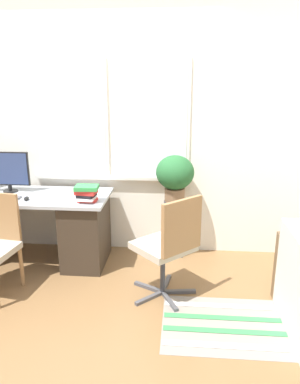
{
  "coord_description": "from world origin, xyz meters",
  "views": [
    {
      "loc": [
        0.89,
        -3.16,
        1.83
      ],
      "look_at": [
        0.61,
        0.17,
        0.84
      ],
      "focal_mm": 35.0,
      "sensor_mm": 36.0,
      "label": 1
    }
  ],
  "objects_px": {
    "mouse": "(26,198)",
    "office_chair_swivel": "(169,245)",
    "potted_plant": "(175,175)",
    "monitor": "(8,171)",
    "plant_stand": "(174,210)",
    "book_stack": "(87,193)"
  },
  "relations": [
    {
      "from": "monitor",
      "to": "potted_plant",
      "type": "distance_m",
      "value": 1.71
    },
    {
      "from": "monitor",
      "to": "potted_plant",
      "type": "relative_size",
      "value": 0.92
    },
    {
      "from": "book_stack",
      "to": "potted_plant",
      "type": "relative_size",
      "value": 0.47
    },
    {
      "from": "monitor",
      "to": "mouse",
      "type": "xyz_separation_m",
      "value": [
        0.28,
        -0.27,
        -0.21
      ]
    },
    {
      "from": "office_chair_swivel",
      "to": "monitor",
      "type": "bearing_deg",
      "value": -66.39
    },
    {
      "from": "plant_stand",
      "to": "office_chair_swivel",
      "type": "bearing_deg",
      "value": -92.17
    },
    {
      "from": "office_chair_swivel",
      "to": "potted_plant",
      "type": "height_order",
      "value": "potted_plant"
    },
    {
      "from": "book_stack",
      "to": "potted_plant",
      "type": "xyz_separation_m",
      "value": [
        0.83,
        0.35,
        0.11
      ]
    },
    {
      "from": "monitor",
      "to": "potted_plant",
      "type": "xyz_separation_m",
      "value": [
        1.7,
        0.09,
        -0.03
      ]
    },
    {
      "from": "monitor",
      "to": "book_stack",
      "type": "distance_m",
      "value": 0.93
    },
    {
      "from": "mouse",
      "to": "potted_plant",
      "type": "relative_size",
      "value": 0.15
    },
    {
      "from": "plant_stand",
      "to": "potted_plant",
      "type": "xyz_separation_m",
      "value": [
        0.0,
        0.0,
        0.38
      ]
    },
    {
      "from": "monitor",
      "to": "book_stack",
      "type": "height_order",
      "value": "monitor"
    },
    {
      "from": "monitor",
      "to": "book_stack",
      "type": "bearing_deg",
      "value": -16.68
    },
    {
      "from": "book_stack",
      "to": "potted_plant",
      "type": "bearing_deg",
      "value": 23.02
    },
    {
      "from": "office_chair_swivel",
      "to": "plant_stand",
      "type": "relative_size",
      "value": 1.47
    },
    {
      "from": "mouse",
      "to": "office_chair_swivel",
      "type": "distance_m",
      "value": 1.48
    },
    {
      "from": "mouse",
      "to": "office_chair_swivel",
      "type": "height_order",
      "value": "office_chair_swivel"
    },
    {
      "from": "office_chair_swivel",
      "to": "mouse",
      "type": "bearing_deg",
      "value": -60.86
    },
    {
      "from": "book_stack",
      "to": "office_chair_swivel",
      "type": "relative_size",
      "value": 0.24
    },
    {
      "from": "book_stack",
      "to": "potted_plant",
      "type": "height_order",
      "value": "potted_plant"
    },
    {
      "from": "monitor",
      "to": "mouse",
      "type": "relative_size",
      "value": 5.93
    }
  ]
}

